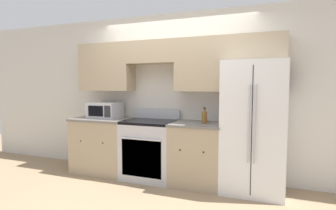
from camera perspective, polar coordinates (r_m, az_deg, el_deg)
The scene contains 8 objects.
ground_plane at distance 3.92m, azimuth -1.66°, elevation -17.49°, with size 12.00×12.00×0.00m, color #937A5B.
wall_back at distance 4.18m, azimuth 1.56°, elevation 4.63°, with size 8.00×0.39×2.60m.
lower_cabinets_left at distance 4.58m, azimuth -13.95°, elevation -8.42°, with size 0.95×0.64×0.91m.
lower_cabinets_right at distance 3.92m, azimuth 6.35°, elevation -10.48°, with size 0.75×0.64×0.91m.
oven_range at distance 4.17m, azimuth -3.99°, elevation -9.52°, with size 0.79×0.65×1.07m.
refrigerator at distance 3.78m, azimuth 18.03°, elevation -4.54°, with size 0.81×0.76×1.78m.
microwave at distance 4.54m, azimuth -13.55°, elevation -1.07°, with size 0.51×0.40×0.26m.
bottle at distance 3.80m, azimuth 7.95°, elevation -2.61°, with size 0.07×0.07×0.23m.
Camera 1 is at (1.38, -3.37, 1.46)m, focal length 28.00 mm.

